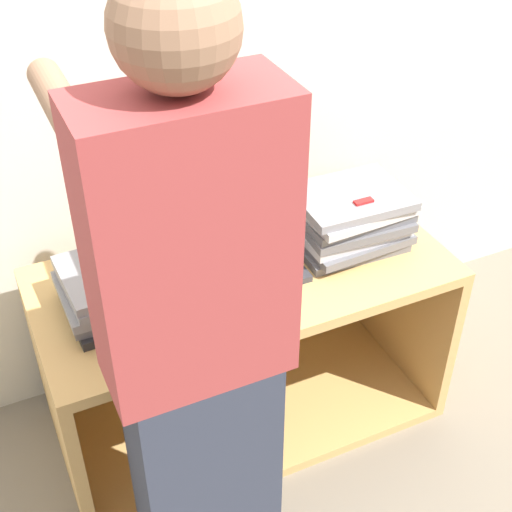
% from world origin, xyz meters
% --- Properties ---
extents(ground_plane, '(12.00, 12.00, 0.00)m').
position_xyz_m(ground_plane, '(0.00, 0.00, 0.00)').
color(ground_plane, '#756B5B').
extents(wall_back, '(8.00, 0.05, 2.40)m').
position_xyz_m(wall_back, '(0.00, 0.72, 1.20)').
color(wall_back, beige).
rests_on(wall_back, ground_plane).
extents(cart, '(1.26, 0.61, 0.63)m').
position_xyz_m(cart, '(0.00, 0.37, 0.32)').
color(cart, tan).
rests_on(cart, ground_plane).
extents(laptop_open, '(0.34, 0.31, 0.28)m').
position_xyz_m(laptop_open, '(0.00, 0.36, 0.69)').
color(laptop_open, '#333338').
rests_on(laptop_open, cart).
extents(laptop_stack_left, '(0.36, 0.29, 0.13)m').
position_xyz_m(laptop_stack_left, '(-0.36, 0.31, 0.70)').
color(laptop_stack_left, '#232326').
rests_on(laptop_stack_left, cart).
extents(laptop_stack_right, '(0.36, 0.29, 0.19)m').
position_xyz_m(laptop_stack_right, '(0.36, 0.31, 0.73)').
color(laptop_stack_right, slate).
rests_on(laptop_stack_right, cart).
extents(person, '(0.40, 0.53, 1.69)m').
position_xyz_m(person, '(-0.33, -0.18, 0.85)').
color(person, '#2D3342').
rests_on(person, ground_plane).
extents(inventory_tag, '(0.06, 0.02, 0.01)m').
position_xyz_m(inventory_tag, '(0.37, 0.24, 0.82)').
color(inventory_tag, red).
rests_on(inventory_tag, laptop_stack_right).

